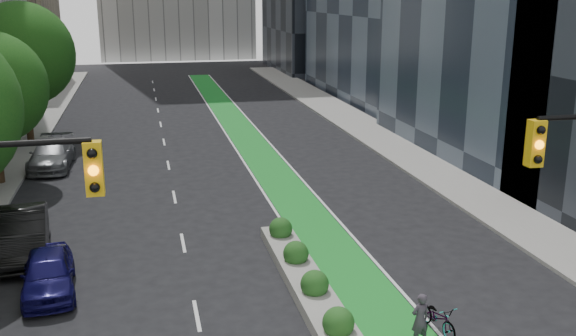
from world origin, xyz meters
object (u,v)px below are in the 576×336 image
bicycle (438,317)px  parked_car_left_far (52,154)px  median_planter (306,278)px  parked_car_left_near (48,273)px  parked_car_left_mid (21,234)px  cyclist (420,319)px

bicycle → parked_car_left_far: 25.08m
median_planter → parked_car_left_far: (-10.03, 17.90, 0.39)m
median_planter → parked_car_left_far: bearing=119.3°
parked_car_left_near → parked_car_left_mid: 3.72m
cyclist → parked_car_left_near: bearing=-40.1°
bicycle → parked_car_left_near: parked_car_left_near is taller
parked_car_left_mid → parked_car_left_far: parked_car_left_mid is taller
parked_car_left_mid → parked_car_left_far: 12.83m
median_planter → cyclist: size_ratio=6.67×
median_planter → parked_car_left_near: (-8.24, 1.63, 0.32)m
parked_car_left_near → parked_car_left_far: 16.38m
bicycle → cyclist: cyclist is taller
median_planter → bicycle: (3.00, -3.52, 0.08)m
parked_car_left_near → parked_car_left_far: size_ratio=0.77×
median_planter → parked_car_left_near: bearing=168.8°
median_planter → bicycle: 4.63m
median_planter → parked_car_left_far: parked_car_left_far is taller
cyclist → parked_car_left_far: bearing=-72.4°
median_planter → parked_car_left_far: size_ratio=1.96×
parked_car_left_near → parked_car_left_far: (-1.80, 16.28, 0.07)m
cyclist → parked_car_left_far: size_ratio=0.29×
cyclist → parked_car_left_near: cyclist is taller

